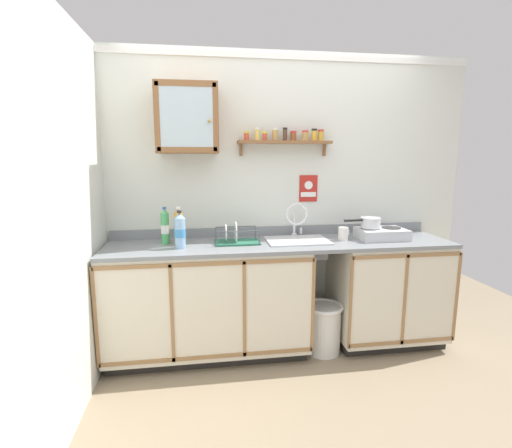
% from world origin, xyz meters
% --- Properties ---
extents(floor, '(5.81, 5.81, 0.00)m').
position_xyz_m(floor, '(0.00, 0.00, 0.00)').
color(floor, gray).
rests_on(floor, ground).
extents(back_wall, '(3.41, 0.07, 2.45)m').
position_xyz_m(back_wall, '(0.00, 0.71, 1.24)').
color(back_wall, silver).
rests_on(back_wall, ground).
extents(side_wall_left, '(0.05, 3.48, 2.45)m').
position_xyz_m(side_wall_left, '(-1.43, -0.26, 1.23)').
color(side_wall_left, silver).
rests_on(side_wall_left, ground).
extents(lower_cabinet_run, '(1.60, 0.59, 0.89)m').
position_xyz_m(lower_cabinet_run, '(-0.60, 0.39, 0.45)').
color(lower_cabinet_run, black).
rests_on(lower_cabinet_run, ground).
extents(lower_cabinet_run_right, '(0.92, 0.59, 0.89)m').
position_xyz_m(lower_cabinet_run_right, '(0.93, 0.39, 0.45)').
color(lower_cabinet_run_right, black).
rests_on(lower_cabinet_run_right, ground).
extents(countertop, '(2.77, 0.62, 0.03)m').
position_xyz_m(countertop, '(0.00, 0.39, 0.90)').
color(countertop, gray).
rests_on(countertop, lower_cabinet_run).
extents(backsplash, '(2.77, 0.02, 0.08)m').
position_xyz_m(backsplash, '(0.00, 0.67, 0.96)').
color(backsplash, gray).
rests_on(backsplash, countertop).
extents(sink, '(0.50, 0.41, 0.43)m').
position_xyz_m(sink, '(0.14, 0.43, 0.90)').
color(sink, silver).
rests_on(sink, countertop).
extents(hot_plate_stove, '(0.39, 0.28, 0.09)m').
position_xyz_m(hot_plate_stove, '(0.86, 0.39, 0.96)').
color(hot_plate_stove, silver).
rests_on(hot_plate_stove, countertop).
extents(saucepan, '(0.32, 0.16, 0.09)m').
position_xyz_m(saucepan, '(0.76, 0.41, 1.06)').
color(saucepan, silver).
rests_on(saucepan, hot_plate_stove).
extents(bottle_soda_green_0, '(0.06, 0.06, 0.29)m').
position_xyz_m(bottle_soda_green_0, '(-0.92, 0.48, 1.05)').
color(bottle_soda_green_0, '#4CB266').
rests_on(bottle_soda_green_0, countertop).
extents(bottle_water_blue_1, '(0.08, 0.08, 0.29)m').
position_xyz_m(bottle_water_blue_1, '(-0.79, 0.31, 1.05)').
color(bottle_water_blue_1, '#8CB7E0').
rests_on(bottle_water_blue_1, countertop).
extents(bottle_juice_amber_2, '(0.07, 0.07, 0.30)m').
position_xyz_m(bottle_juice_amber_2, '(-0.81, 0.42, 1.05)').
color(bottle_juice_amber_2, gold).
rests_on(bottle_juice_amber_2, countertop).
extents(dish_rack, '(0.35, 0.23, 0.17)m').
position_xyz_m(dish_rack, '(-0.36, 0.42, 0.95)').
color(dish_rack, '#26664C').
rests_on(dish_rack, countertop).
extents(mug, '(0.11, 0.09, 0.11)m').
position_xyz_m(mug, '(0.53, 0.40, 0.97)').
color(mug, white).
rests_on(mug, countertop).
extents(wall_cabinet, '(0.47, 0.31, 0.53)m').
position_xyz_m(wall_cabinet, '(-0.72, 0.54, 1.88)').
color(wall_cabinet, brown).
extents(spice_shelf, '(0.78, 0.14, 0.23)m').
position_xyz_m(spice_shelf, '(0.08, 0.61, 1.73)').
color(spice_shelf, brown).
extents(warning_sign, '(0.16, 0.01, 0.23)m').
position_xyz_m(warning_sign, '(0.30, 0.68, 1.32)').
color(warning_sign, '#B2261E').
extents(trash_bin, '(0.32, 0.32, 0.41)m').
position_xyz_m(trash_bin, '(0.34, 0.28, 0.21)').
color(trash_bin, silver).
rests_on(trash_bin, ground).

